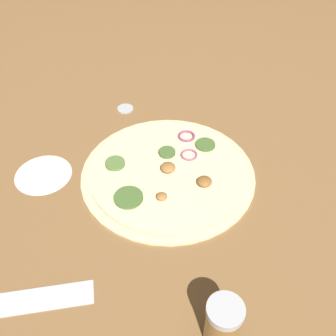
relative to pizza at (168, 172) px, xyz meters
The scene contains 5 objects.
ground_plane 0.01m from the pizza, 135.50° to the right, with size 3.00×3.00×0.00m, color brown.
pizza is the anchor object (origin of this frame).
spice_jar 0.34m from the pizza, behind, with size 0.05×0.05×0.09m.
loose_cap 0.25m from the pizza, 12.20° to the left, with size 0.04×0.04×0.01m.
flour_patch 0.25m from the pizza, 77.68° to the left, with size 0.11×0.11×0.00m.
Camera 1 is at (-0.55, 0.13, 0.57)m, focal length 42.00 mm.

